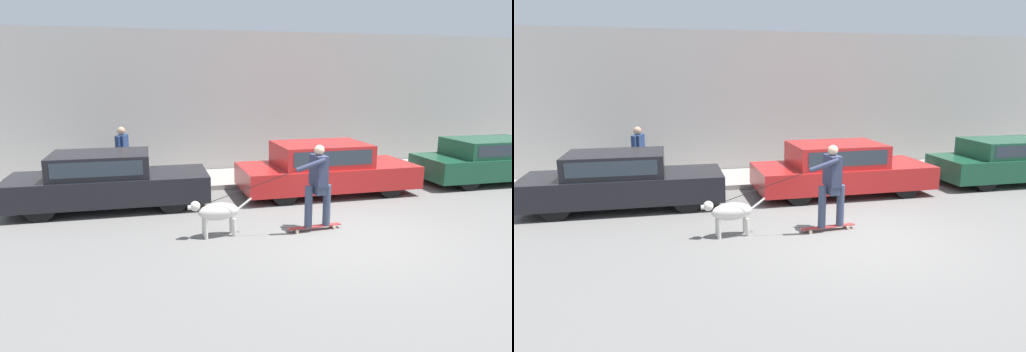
{
  "view_description": "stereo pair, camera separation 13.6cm",
  "coord_description": "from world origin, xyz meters",
  "views": [
    {
      "loc": [
        -3.71,
        -7.59,
        3.03
      ],
      "look_at": [
        -1.34,
        1.42,
        0.95
      ],
      "focal_mm": 32.0,
      "sensor_mm": 36.0,
      "label": 1
    },
    {
      "loc": [
        -3.58,
        -7.62,
        3.03
      ],
      "look_at": [
        -1.34,
        1.42,
        0.95
      ],
      "focal_mm": 32.0,
      "sensor_mm": 36.0,
      "label": 2
    }
  ],
  "objects": [
    {
      "name": "dog",
      "position": [
        -2.32,
        0.61,
        0.48
      ],
      "size": [
        1.26,
        0.4,
        0.73
      ],
      "rotation": [
        0.0,
        0.0,
        3.23
      ],
      "color": "beige",
      "rests_on": "ground_plane"
    },
    {
      "name": "pedestrian_with_bag",
      "position": [
        -4.1,
        5.26,
        0.96
      ],
      "size": [
        0.35,
        0.72,
        1.51
      ],
      "rotation": [
        0.0,
        0.0,
        -0.32
      ],
      "color": "brown",
      "rests_on": "sidewalk_curb"
    },
    {
      "name": "sidewalk_curb",
      "position": [
        0.0,
        5.19,
        0.07
      ],
      "size": [
        30.0,
        2.17,
        0.13
      ],
      "color": "gray",
      "rests_on": "ground_plane"
    },
    {
      "name": "ground_plane",
      "position": [
        0.0,
        0.0,
        0.0
      ],
      "size": [
        36.0,
        36.0,
        0.0
      ],
      "primitive_type": "plane",
      "color": "slate"
    },
    {
      "name": "skateboarder",
      "position": [
        -0.35,
        0.46,
        0.97
      ],
      "size": [
        2.91,
        0.62,
        1.71
      ],
      "rotation": [
        0.0,
        0.0,
        3.21
      ],
      "color": "beige",
      "rests_on": "ground_plane"
    },
    {
      "name": "fire_hydrant",
      "position": [
        3.57,
        3.86,
        0.36
      ],
      "size": [
        0.18,
        0.18,
        0.69
      ],
      "color": "#4C5156",
      "rests_on": "ground_plane"
    },
    {
      "name": "parked_car_2",
      "position": [
        6.13,
        3.09,
        0.62
      ],
      "size": [
        4.48,
        1.79,
        1.25
      ],
      "rotation": [
        0.0,
        0.0,
        -0.02
      ],
      "color": "black",
      "rests_on": "ground_plane"
    },
    {
      "name": "parked_car_0",
      "position": [
        -4.41,
        3.09,
        0.63
      ],
      "size": [
        4.48,
        1.78,
        1.3
      ],
      "rotation": [
        0.0,
        0.0,
        -0.03
      ],
      "color": "black",
      "rests_on": "ground_plane"
    },
    {
      "name": "parked_car_1",
      "position": [
        0.94,
        3.09,
        0.64
      ],
      "size": [
        4.51,
        1.88,
        1.33
      ],
      "rotation": [
        0.0,
        0.0,
        -0.01
      ],
      "color": "black",
      "rests_on": "ground_plane"
    },
    {
      "name": "back_wall",
      "position": [
        0.0,
        6.45,
        2.15
      ],
      "size": [
        32.0,
        0.3,
        4.31
      ],
      "color": "#B2ADA8",
      "rests_on": "ground_plane"
    }
  ]
}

